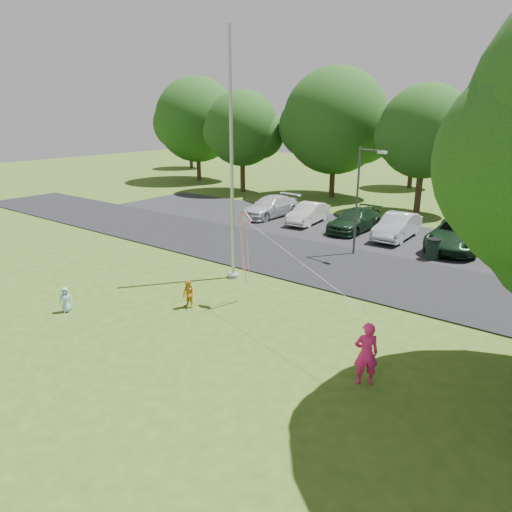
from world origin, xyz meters
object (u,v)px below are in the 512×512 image
Objects in this scene: trash_can at (433,249)px; child_blue at (66,300)px; street_lamp at (361,192)px; woman at (366,354)px; kite at (246,232)px; flagpole at (232,181)px; child_yellow at (189,294)px.

child_blue is at bearing -121.38° from trash_can.
woman is at bearing -49.96° from street_lamp.
trash_can is 0.17× the size of kite.
flagpole is at bearing -128.58° from trash_can.
child_blue is at bearing -25.26° from woman.
trash_can is 12.37m from child_yellow.
child_yellow is (0.80, -3.49, -3.64)m from flagpole.
street_lamp is at bearing 6.85° from child_blue.
flagpole is 1.62× the size of kite.
street_lamp is 13.93m from child_blue.
kite is (-5.74, 2.25, 1.90)m from woman.
child_yellow is 3.11m from kite.
trash_can is 16.48m from child_blue.
trash_can is at bearing 38.62° from street_lamp.
woman is 1.66× the size of child_yellow.
street_lamp is 5.72× the size of child_blue.
trash_can reaches higher than child_blue.
child_blue is at bearing -111.02° from flagpole.
child_blue is (-5.35, -12.57, -2.73)m from street_lamp.
trash_can is 1.14× the size of child_blue.
child_yellow is (-2.09, -9.67, -2.67)m from street_lamp.
flagpole is 10.47m from trash_can.
woman reaches higher than child_yellow.
street_lamp reaches higher than woman.
child_blue is (-2.46, -6.39, -3.70)m from flagpole.
kite is (4.70, 4.48, 2.31)m from child_blue.
flagpole is at bearing -101.31° from street_lamp.
trash_can is 1.01× the size of child_yellow.
kite is at bearing -40.30° from flagpole.
child_yellow is 1.14× the size of child_blue.
child_blue is at bearing -99.28° from street_lamp.
kite is at bearing -16.48° from child_blue.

